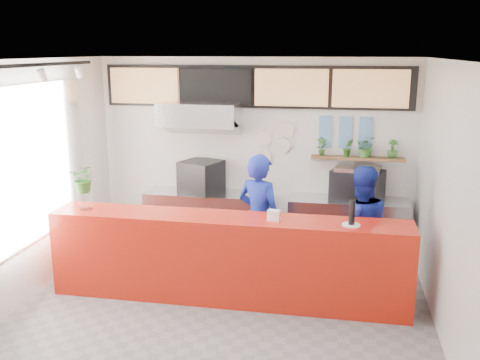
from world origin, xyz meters
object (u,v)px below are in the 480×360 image
Objects in this scene: espresso_machine at (357,185)px; panini_oven at (201,177)px; staff_right at (359,230)px; pepper_mill at (352,212)px; staff_center at (259,219)px; service_counter at (228,258)px.

panini_oven is at bearing -159.12° from espresso_machine.
staff_right is 5.77× the size of pepper_mill.
espresso_machine is 0.42× the size of staff_right.
staff_center reaches higher than panini_oven.
staff_right is at bearing 19.31° from service_counter.
panini_oven is at bearing 141.08° from pepper_mill.
service_counter is 8.04× the size of panini_oven.
espresso_machine is 1.27m from staff_right.
panini_oven is at bearing -38.35° from staff_right.
panini_oven is 0.78× the size of espresso_machine.
pepper_mill is (1.19, -0.66, 0.37)m from staff_center.
pepper_mill is at bearing -72.60° from espresso_machine.
staff_right is (1.62, 0.57, 0.29)m from service_counter.
staff_center is 1.31m from staff_right.
staff_center is at bearing 150.97° from pepper_mill.
panini_oven is (-0.81, 1.80, 0.60)m from service_counter.
staff_right is at bearing -68.77° from espresso_machine.
pepper_mill is (-0.12, -0.63, 0.42)m from staff_right.
staff_center reaches higher than service_counter.
staff_right reaches higher than pepper_mill.
staff_right reaches higher than espresso_machine.
staff_right reaches higher than panini_oven.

